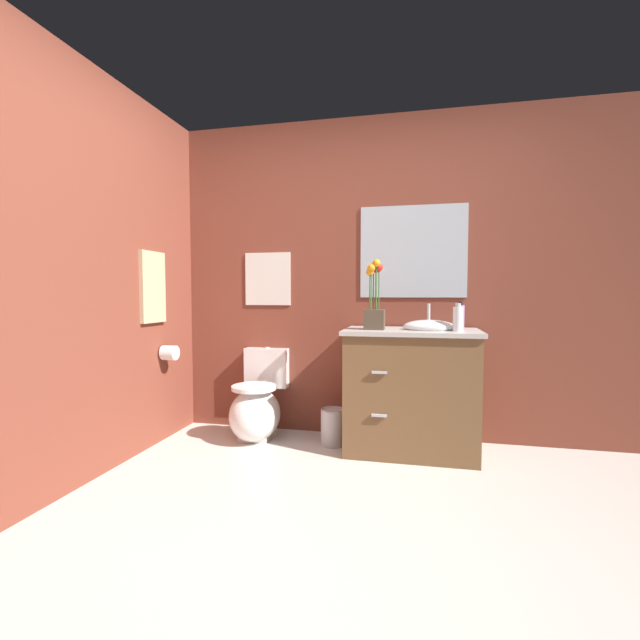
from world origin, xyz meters
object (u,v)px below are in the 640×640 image
object	(u,v)px
soap_bottle	(458,318)
toilet	(257,408)
toilet_paper_roll	(170,353)
lotion_bottle	(460,317)
flower_vase	(374,305)
wall_poster	(268,279)
trash_bin	(333,427)
vanity_cabinet	(411,389)
wall_mirror	(413,252)
hanging_towel	(153,287)

from	to	relation	value
soap_bottle	toilet	bearing A→B (deg)	175.40
toilet_paper_roll	lotion_bottle	bearing A→B (deg)	5.47
soap_bottle	lotion_bottle	distance (m)	0.13
flower_vase	wall_poster	xyz separation A→B (m)	(-0.91, 0.34, 0.20)
soap_bottle	trash_bin	world-z (taller)	soap_bottle
flower_vase	trash_bin	size ratio (longest dim) A/B	1.81
flower_vase	lotion_bottle	world-z (taller)	flower_vase
toilet	flower_vase	bearing A→B (deg)	-4.59
wall_poster	vanity_cabinet	bearing A→B (deg)	-14.08
flower_vase	toilet_paper_roll	size ratio (longest dim) A/B	4.48
flower_vase	trash_bin	world-z (taller)	flower_vase
toilet_paper_roll	wall_mirror	bearing A→B (deg)	14.48
toilet	toilet_paper_roll	world-z (taller)	toilet_paper_roll
toilet	lotion_bottle	bearing A→B (deg)	0.29
toilet	trash_bin	size ratio (longest dim) A/B	2.54
toilet	trash_bin	world-z (taller)	toilet
wall_mirror	hanging_towel	distance (m)	1.96
lotion_bottle	trash_bin	bearing A→B (deg)	-178.62
flower_vase	hanging_towel	distance (m)	1.62
hanging_towel	toilet_paper_roll	bearing A→B (deg)	64.00
lotion_bottle	toilet	bearing A→B (deg)	-179.71
vanity_cabinet	lotion_bottle	bearing A→B (deg)	5.87
toilet	vanity_cabinet	bearing A→B (deg)	-1.29
soap_bottle	hanging_towel	bearing A→B (deg)	-174.95
vanity_cabinet	hanging_towel	world-z (taller)	hanging_towel
wall_poster	toilet_paper_roll	xyz separation A→B (m)	(-0.63, -0.46, -0.57)
toilet	hanging_towel	distance (m)	1.20
trash_bin	soap_bottle	bearing A→B (deg)	-6.84
soap_bottle	wall_mirror	world-z (taller)	wall_mirror
lotion_bottle	hanging_towel	xyz separation A→B (m)	(-2.18, -0.32, 0.21)
trash_bin	lotion_bottle	bearing A→B (deg)	1.38
wall_mirror	trash_bin	bearing A→B (deg)	-153.55
soap_bottle	toilet_paper_roll	distance (m)	2.12
vanity_cabinet	wall_mirror	xyz separation A→B (m)	(-0.00, 0.29, 1.00)
lotion_bottle	trash_bin	world-z (taller)	lotion_bottle
lotion_bottle	hanging_towel	bearing A→B (deg)	-171.75
trash_bin	wall_poster	size ratio (longest dim) A/B	0.63
lotion_bottle	wall_mirror	distance (m)	0.64
trash_bin	wall_mirror	bearing A→B (deg)	26.45
toilet	wall_mirror	xyz separation A→B (m)	(1.17, 0.27, 1.21)
wall_poster	toilet_paper_roll	size ratio (longest dim) A/B	3.92
flower_vase	soap_bottle	xyz separation A→B (m)	(0.56, -0.05, -0.09)
wall_poster	hanging_towel	bearing A→B (deg)	-139.77
soap_bottle	wall_poster	distance (m)	1.55
soap_bottle	toilet_paper_roll	bearing A→B (deg)	-177.88
hanging_towel	toilet_paper_roll	distance (m)	0.51
hanging_towel	flower_vase	bearing A→B (deg)	8.42
hanging_towel	toilet_paper_roll	world-z (taller)	hanging_towel
toilet	wall_poster	bearing A→B (deg)	90.00
trash_bin	hanging_towel	distance (m)	1.68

